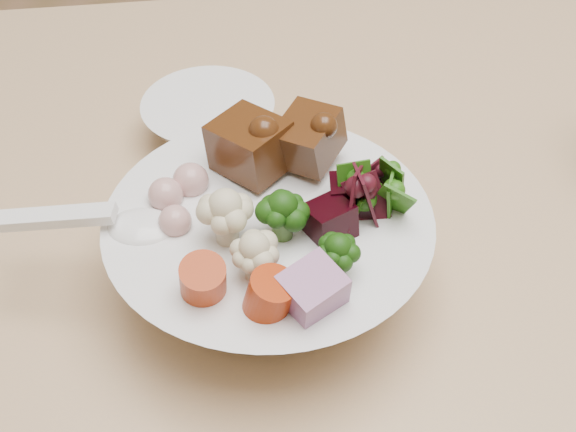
{
  "coord_description": "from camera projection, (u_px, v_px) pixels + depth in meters",
  "views": [
    {
      "loc": [
        -0.32,
        -0.57,
        1.22
      ],
      "look_at": [
        -0.34,
        -0.12,
        0.79
      ],
      "focal_mm": 50.0,
      "sensor_mm": 36.0,
      "label": 1
    }
  ],
  "objects": [
    {
      "name": "soup_spoon",
      "position": [
        118.0,
        226.0,
        0.6
      ],
      "size": [
        0.15,
        0.04,
        0.03
      ],
      "rotation": [
        0.0,
        0.0,
        -0.02
      ],
      "color": "white",
      "rests_on": "food_bowl"
    },
    {
      "name": "food_bowl",
      "position": [
        272.0,
        246.0,
        0.63
      ],
      "size": [
        0.25,
        0.25,
        0.14
      ],
      "color": "white",
      "rests_on": "dining_table"
    },
    {
      "name": "chair_far",
      "position": [
        527.0,
        25.0,
        1.4
      ],
      "size": [
        0.53,
        0.53,
        0.87
      ],
      "rotation": [
        0.0,
        0.0,
        0.42
      ],
      "color": "tan",
      "rests_on": "ground"
    },
    {
      "name": "side_bowl",
      "position": [
        209.0,
        121.0,
        0.78
      ],
      "size": [
        0.13,
        0.13,
        0.04
      ],
      "primitive_type": null,
      "color": "white",
      "rests_on": "dining_table"
    }
  ]
}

